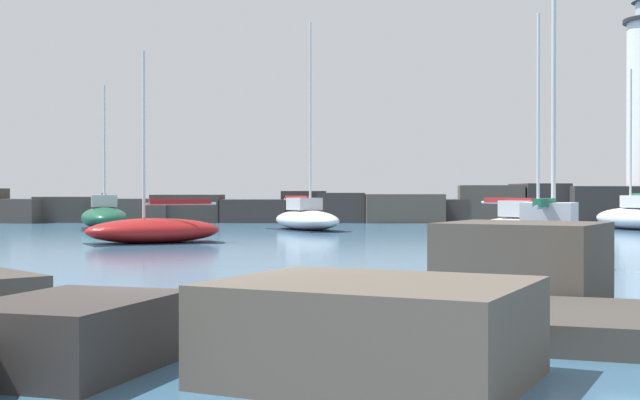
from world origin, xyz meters
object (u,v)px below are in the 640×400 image
object	(u,v)px
sailboat_moored_2	(529,228)
sailboat_moored_6	(306,218)
sailboat_moored_5	(637,217)
sailboat_moored_8	(551,244)
sailboat_moored_1	(104,216)
sailboat_moored_0	(154,230)

from	to	relation	value
sailboat_moored_2	sailboat_moored_6	bearing A→B (deg)	124.99
sailboat_moored_5	sailboat_moored_8	size ratio (longest dim) A/B	0.80
sailboat_moored_8	sailboat_moored_1	bearing A→B (deg)	123.00
sailboat_moored_0	sailboat_moored_5	size ratio (longest dim) A/B	0.88
sailboat_moored_1	sailboat_moored_6	world-z (taller)	sailboat_moored_6
sailboat_moored_0	sailboat_moored_8	bearing A→B (deg)	-45.54
sailboat_moored_5	sailboat_moored_6	xyz separation A→B (m)	(-17.38, 0.36, -0.05)
sailboat_moored_0	sailboat_moored_2	bearing A→B (deg)	-2.19
sailboat_moored_6	sailboat_moored_8	size ratio (longest dim) A/B	1.01
sailboat_moored_2	sailboat_moored_8	bearing A→B (deg)	-102.63
sailboat_moored_0	sailboat_moored_6	xyz separation A→B (m)	(6.19, 11.55, 0.12)
sailboat_moored_2	sailboat_moored_6	distance (m)	14.78
sailboat_moored_8	sailboat_moored_2	bearing A→B (deg)	77.37
sailboat_moored_0	sailboat_moored_1	xyz separation A→B (m)	(-4.73, 13.56, 0.17)
sailboat_moored_0	sailboat_moored_6	size ratio (longest dim) A/B	0.69
sailboat_moored_0	sailboat_moored_8	size ratio (longest dim) A/B	0.70
sailboat_moored_2	sailboat_moored_6	world-z (taller)	sailboat_moored_6
sailboat_moored_1	sailboat_moored_5	xyz separation A→B (m)	(28.31, -2.38, 0.00)
sailboat_moored_2	sailboat_moored_5	distance (m)	14.74
sailboat_moored_1	sailboat_moored_5	bearing A→B (deg)	-4.80
sailboat_moored_1	sailboat_moored_2	distance (m)	23.99
sailboat_moored_1	sailboat_moored_5	size ratio (longest dim) A/B	0.90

